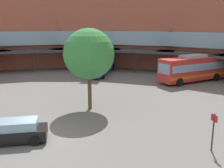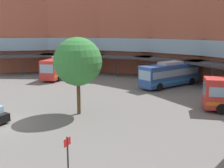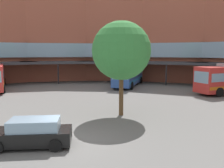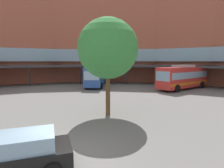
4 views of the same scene
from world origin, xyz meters
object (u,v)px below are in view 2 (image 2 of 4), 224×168
at_px(bus_0, 62,66).
at_px(bus_3, 170,74).
at_px(stop_sign_post, 68,153).
at_px(plaza_tree, 78,62).

distance_m(bus_0, bus_3, 19.20).
distance_m(bus_3, stop_sign_post, 27.54).
relative_size(bus_0, plaza_tree, 1.36).
bearing_deg(plaza_tree, bus_0, 164.91).
relative_size(bus_3, plaza_tree, 1.41).
height_order(bus_0, bus_3, bus_0).
relative_size(plaza_tree, stop_sign_post, 3.02).
height_order(bus_0, plaza_tree, plaza_tree).
bearing_deg(stop_sign_post, bus_0, 161.15).
xyz_separation_m(bus_0, bus_3, (15.66, 11.11, -0.06)).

